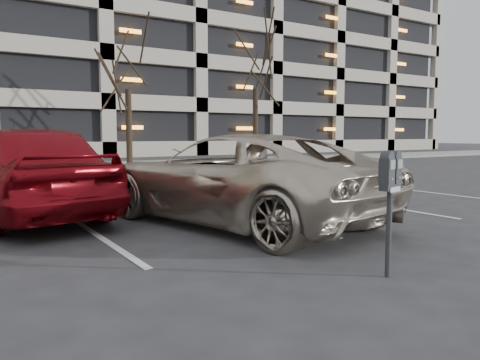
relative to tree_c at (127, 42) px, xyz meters
name	(u,v)px	position (x,y,z in m)	size (l,w,h in m)	color
ground	(244,247)	(-4.00, -16.00, -5.60)	(140.00, 140.00, 0.00)	#28282B
sidewalk	(37,168)	(-4.00, 0.00, -5.54)	(80.00, 4.00, 0.12)	gray
stall_lines	(87,228)	(-5.40, -13.70, -5.59)	(16.90, 5.20, 0.00)	silver
parking_garage	(148,43)	(8.00, 17.84, 3.66)	(52.00, 20.00, 19.00)	black
tree_c	(127,42)	(0.00, 0.00, 0.00)	(3.41, 3.41, 7.75)	black
tree_d	(256,42)	(7.00, 0.00, 0.71)	(3.84, 3.84, 8.73)	black
parking_meter	(390,183)	(-3.44, -17.83, -4.64)	(0.34, 0.20, 1.25)	black
suv_silver	(237,178)	(-3.16, -14.48, -4.87)	(3.46, 5.62, 1.46)	beige
car_red	(18,170)	(-6.14, -12.17, -4.77)	(1.96, 4.88, 1.66)	maroon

